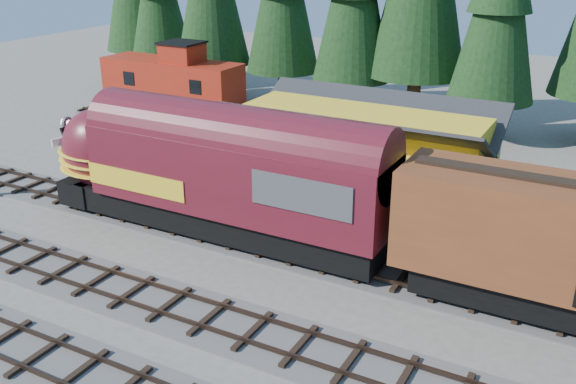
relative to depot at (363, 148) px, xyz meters
The scene contains 8 objects.
ground 10.91m from the depot, 89.99° to the right, with size 120.00×120.00×0.00m, color #6B665B.
track_siding 12.28m from the depot, 33.02° to the right, with size 68.00×3.20×0.33m.
track_spur 12.83m from the depot, 143.13° to the left, with size 32.00×3.20×0.33m.
depot is the anchor object (origin of this frame).
locomotive 8.22m from the depot, 127.72° to the right, with size 17.27×3.43×4.70m.
caboose 19.13m from the depot, 156.92° to the left, with size 10.50×3.04×5.46m.
pickup_truck_a 12.85m from the depot, behind, with size 2.77×6.00×1.67m, color black.
pickup_truck_b 14.79m from the depot, behind, with size 2.30×5.67×1.65m, color #9D9FA4.
Camera 1 is at (11.14, -17.79, 12.81)m, focal length 40.00 mm.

